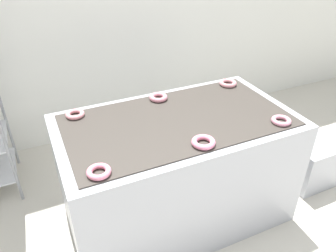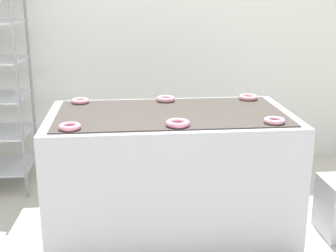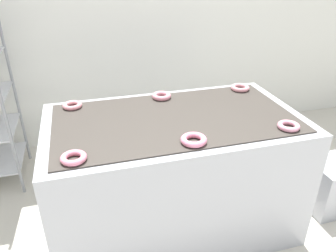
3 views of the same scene
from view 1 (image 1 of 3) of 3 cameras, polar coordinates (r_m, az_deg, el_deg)
name	(u,v)px [view 1 (image 1 of 3)]	position (r m, az deg, el deg)	size (l,w,h in m)	color
fryer_machine	(177,170)	(2.39, 1.52, -7.71)	(1.58, 0.89, 0.85)	#A8AAB2
glaze_bin	(311,163)	(3.08, 23.61, -5.98)	(0.38, 0.33, 0.39)	#A8AAB2
donut_near_left	(99,172)	(1.72, -11.95, -7.78)	(0.13, 0.13, 0.03)	pink
donut_near_center	(203,142)	(1.91, 6.19, -2.81)	(0.14, 0.14, 0.03)	pink
donut_near_right	(281,121)	(2.23, 19.12, 0.90)	(0.13, 0.13, 0.03)	pink
donut_far_left	(75,114)	(2.26, -15.88, 1.98)	(0.12, 0.12, 0.03)	pink
donut_far_center	(159,97)	(2.39, -1.60, 5.05)	(0.13, 0.13, 0.03)	pink
donut_far_right	(228,83)	(2.66, 10.41, 7.35)	(0.14, 0.14, 0.03)	#D38890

